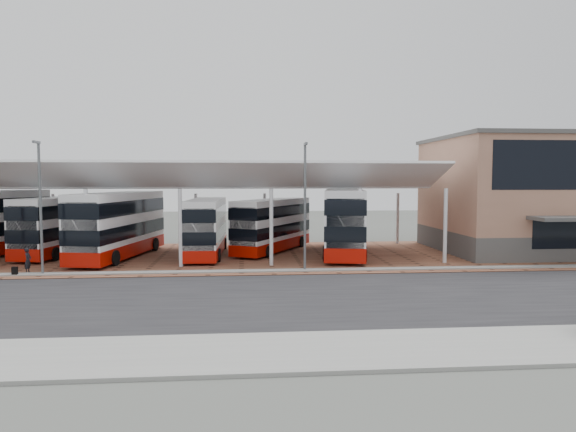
% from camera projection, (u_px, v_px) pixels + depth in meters
% --- Properties ---
extents(ground, '(140.00, 140.00, 0.00)m').
position_uv_depth(ground, '(280.00, 294.00, 26.00)').
color(ground, '#4B4D48').
extents(road, '(120.00, 14.00, 0.02)m').
position_uv_depth(road, '(282.00, 298.00, 25.01)').
color(road, black).
rests_on(road, ground).
extents(forecourt, '(72.00, 16.00, 0.06)m').
position_uv_depth(forecourt, '(294.00, 255.00, 39.09)').
color(forecourt, brown).
rests_on(forecourt, ground).
extents(sidewalk, '(120.00, 4.00, 0.14)m').
position_uv_depth(sidewalk, '(299.00, 351.00, 17.05)').
color(sidewalk, gray).
rests_on(sidewalk, ground).
extents(north_kerb, '(120.00, 0.80, 0.14)m').
position_uv_depth(north_kerb, '(273.00, 271.00, 32.16)').
color(north_kerb, gray).
rests_on(north_kerb, ground).
extents(yellow_line_near, '(120.00, 0.12, 0.01)m').
position_uv_depth(yellow_line_near, '(294.00, 335.00, 19.04)').
color(yellow_line_near, '#C3990C').
rests_on(yellow_line_near, road).
extents(yellow_line_far, '(120.00, 0.12, 0.01)m').
position_uv_depth(yellow_line_far, '(293.00, 332.00, 19.34)').
color(yellow_line_far, '#C3990C').
rests_on(yellow_line_far, road).
extents(canopy, '(37.00, 11.63, 7.07)m').
position_uv_depth(canopy, '(189.00, 180.00, 38.94)').
color(canopy, silver).
rests_on(canopy, ground).
extents(terminal, '(18.40, 14.40, 9.25)m').
position_uv_depth(terminal, '(551.00, 194.00, 41.47)').
color(terminal, '#4D4B49').
rests_on(terminal, ground).
extents(lamp_west, '(0.16, 0.90, 8.07)m').
position_uv_depth(lamp_west, '(40.00, 204.00, 30.74)').
color(lamp_west, '#595C60').
rests_on(lamp_west, ground).
extents(lamp_east, '(0.16, 0.90, 8.07)m').
position_uv_depth(lamp_east, '(305.00, 203.00, 32.10)').
color(lamp_east, '#595C60').
rests_on(lamp_east, ground).
extents(bus_1, '(4.38, 10.97, 4.41)m').
position_uv_depth(bus_1, '(64.00, 226.00, 39.68)').
color(bus_1, white).
rests_on(bus_1, forecourt).
extents(bus_2, '(4.80, 11.94, 4.80)m').
position_uv_depth(bus_2, '(119.00, 225.00, 37.76)').
color(bus_2, white).
rests_on(bus_2, forecourt).
extents(bus_3, '(2.83, 10.41, 4.26)m').
position_uv_depth(bus_3, '(206.00, 227.00, 38.91)').
color(bus_3, white).
rests_on(bus_3, forecourt).
extents(bus_4, '(6.90, 10.05, 4.19)m').
position_uv_depth(bus_4, '(273.00, 225.00, 41.12)').
color(bus_4, white).
rests_on(bus_4, forecourt).
extents(bus_5, '(4.96, 12.42, 4.99)m').
position_uv_depth(bus_5, '(344.00, 222.00, 39.57)').
color(bus_5, white).
rests_on(bus_5, forecourt).
extents(pedestrian, '(0.38, 0.58, 1.57)m').
position_uv_depth(pedestrian, '(28.00, 260.00, 31.43)').
color(pedestrian, black).
rests_on(pedestrian, forecourt).
extents(suitcase, '(0.31, 0.22, 0.53)m').
position_uv_depth(suitcase, '(15.00, 271.00, 30.62)').
color(suitcase, black).
rests_on(suitcase, forecourt).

